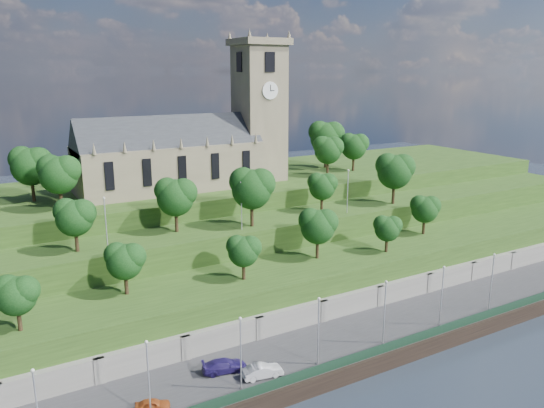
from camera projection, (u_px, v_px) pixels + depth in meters
ground at (344, 385)px, 61.51m from camera, size 320.00×320.00×0.00m
promenade at (315, 354)px, 66.32m from camera, size 160.00×12.00×2.00m
quay_wall at (344, 377)px, 61.20m from camera, size 160.00×0.50×2.20m
fence at (341, 362)px, 61.38m from camera, size 160.00×0.10×1.20m
retaining_wall at (290, 324)px, 70.98m from camera, size 160.00×2.10×5.00m
embankment_lower at (268, 297)px, 75.69m from camera, size 160.00×12.00×8.00m
embankment_upper at (234, 261)px, 84.46m from camera, size 160.00×10.00×12.00m
hilltop at (186, 221)px, 101.77m from camera, size 160.00×32.00×15.00m
church at (195, 145)px, 95.12m from camera, size 38.60×12.35×27.60m
trees_lower at (278, 237)px, 74.77m from camera, size 68.99×8.43×7.75m
trees_upper at (272, 186)px, 83.78m from camera, size 60.92×8.87×9.27m
trees_hilltop at (208, 153)px, 95.81m from camera, size 77.34×16.22×10.13m
lamp_posts_promenade at (318, 326)px, 60.99m from camera, size 60.36×0.36×8.47m
lamp_posts_upper at (241, 202)px, 79.42m from camera, size 40.36×0.36×7.49m
car_left at (153, 405)px, 53.58m from camera, size 3.80×2.43×1.20m
car_middle at (262, 371)px, 59.36m from camera, size 4.79×2.28×1.52m
car_right at (224, 366)px, 60.47m from camera, size 5.45×3.15×1.49m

